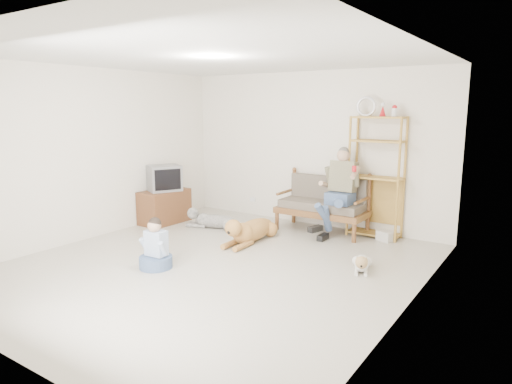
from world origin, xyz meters
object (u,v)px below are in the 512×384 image
Objects in this scene: loveseat at (324,203)px; etagere at (376,176)px; golden_retriever at (249,230)px; tv_stand at (164,206)px.

loveseat is 0.99m from etagere.
golden_retriever is at bearing -118.81° from loveseat.
golden_retriever is (1.99, -0.14, -0.12)m from tv_stand.
tv_stand is 0.61× the size of golden_retriever.
loveseat reaches higher than golden_retriever.
tv_stand is at bearing -160.33° from etagere.
tv_stand is at bearing 173.53° from golden_retriever.
tv_stand reaches higher than golden_retriever.
etagere is 3.78m from tv_stand.
tv_stand is 2.00m from golden_retriever.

